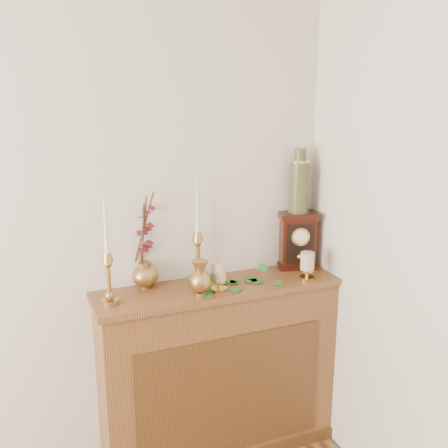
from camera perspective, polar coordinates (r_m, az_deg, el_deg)
name	(u,v)px	position (r m, az deg, el deg)	size (l,w,h in m)	color
console_shelf	(220,374)	(2.80, -0.47, -16.06)	(1.24, 0.34, 0.93)	brown
candlestick_left	(108,270)	(2.37, -12.50, -4.94)	(0.08, 0.08, 0.49)	tan
candlestick_center	(198,248)	(2.58, -2.87, -2.68)	(0.09, 0.09, 0.52)	tan
bud_vase	(200,279)	(2.42, -2.62, -5.96)	(0.11, 0.11, 0.17)	tan
ginger_jar	(145,243)	(2.54, -8.57, -2.08)	(0.20, 0.21, 0.47)	tan
pillar_candle_left	(219,275)	(2.49, -0.56, -5.56)	(0.08, 0.08, 0.15)	gold
pillar_candle_right	(307,264)	(2.66, 9.05, -4.37)	(0.08, 0.08, 0.15)	gold
ivy_garland	(236,284)	(2.56, 1.36, -6.50)	(0.49, 0.21, 0.09)	#285E24
mantel_clock	(297,240)	(2.82, 7.98, -1.78)	(0.23, 0.19, 0.30)	#36120A
ceramic_vase	(299,184)	(2.75, 8.19, 4.31)	(0.10, 0.10, 0.33)	#183024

